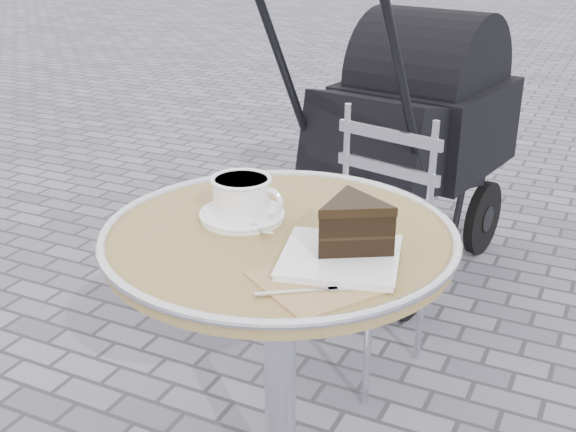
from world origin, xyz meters
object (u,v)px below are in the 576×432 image
at_px(cake_plate_set, 350,233).
at_px(baby_stroller, 409,140).
at_px(bistro_chair, 373,213).
at_px(cappuccino_set, 243,201).
at_px(cafe_table, 280,303).

distance_m(cake_plate_set, baby_stroller, 1.53).
bearing_deg(bistro_chair, cappuccino_set, -80.05).
xyz_separation_m(cafe_table, baby_stroller, (-0.15, 1.42, -0.06)).
height_order(cappuccino_set, baby_stroller, baby_stroller).
relative_size(cappuccino_set, cake_plate_set, 0.55).
relative_size(cake_plate_set, bistro_chair, 0.44).
xyz_separation_m(cafe_table, cake_plate_set, (0.17, -0.05, 0.22)).
bearing_deg(cappuccino_set, cafe_table, -15.77).
height_order(bistro_chair, baby_stroller, baby_stroller).
xyz_separation_m(cake_plate_set, baby_stroller, (-0.32, 1.47, -0.27)).
relative_size(cappuccino_set, bistro_chair, 0.24).
bearing_deg(bistro_chair, cake_plate_set, -60.58).
distance_m(cafe_table, cappuccino_set, 0.23).
distance_m(cafe_table, baby_stroller, 1.43).
relative_size(cafe_table, cappuccino_set, 3.89).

